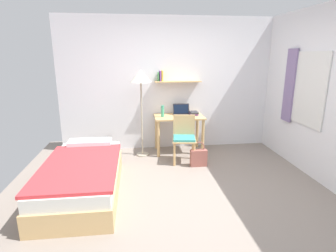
{
  "coord_description": "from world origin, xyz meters",
  "views": [
    {
      "loc": [
        -0.72,
        -3.34,
        1.88
      ],
      "look_at": [
        -0.25,
        0.51,
        0.85
      ],
      "focal_mm": 28.82,
      "sensor_mm": 36.0,
      "label": 1
    }
  ],
  "objects_px": {
    "desk": "(179,123)",
    "water_bottle": "(163,111)",
    "book_stack": "(194,113)",
    "bed": "(83,177)",
    "desk_chair": "(184,136)",
    "handbag": "(199,157)",
    "standing_lamp": "(141,81)",
    "laptop": "(181,112)"
  },
  "relations": [
    {
      "from": "bed",
      "to": "water_bottle",
      "type": "relative_size",
      "value": 8.6
    },
    {
      "from": "desk",
      "to": "laptop",
      "type": "xyz_separation_m",
      "value": [
        0.06,
        0.08,
        0.2
      ]
    },
    {
      "from": "standing_lamp",
      "to": "handbag",
      "type": "height_order",
      "value": "standing_lamp"
    },
    {
      "from": "standing_lamp",
      "to": "book_stack",
      "type": "xyz_separation_m",
      "value": [
        1.03,
        0.18,
        -0.66
      ]
    },
    {
      "from": "desk_chair",
      "to": "standing_lamp",
      "type": "bearing_deg",
      "value": 151.63
    },
    {
      "from": "bed",
      "to": "book_stack",
      "type": "height_order",
      "value": "book_stack"
    },
    {
      "from": "bed",
      "to": "standing_lamp",
      "type": "distance_m",
      "value": 2.01
    },
    {
      "from": "bed",
      "to": "water_bottle",
      "type": "height_order",
      "value": "water_bottle"
    },
    {
      "from": "bed",
      "to": "desk_chair",
      "type": "relative_size",
      "value": 2.3
    },
    {
      "from": "desk_chair",
      "to": "water_bottle",
      "type": "xyz_separation_m",
      "value": [
        -0.34,
        0.48,
        0.37
      ]
    },
    {
      "from": "laptop",
      "to": "water_bottle",
      "type": "relative_size",
      "value": 1.46
    },
    {
      "from": "desk",
      "to": "laptop",
      "type": "distance_m",
      "value": 0.22
    },
    {
      "from": "desk",
      "to": "book_stack",
      "type": "bearing_deg",
      "value": 11.79
    },
    {
      "from": "bed",
      "to": "book_stack",
      "type": "distance_m",
      "value": 2.51
    },
    {
      "from": "desk",
      "to": "standing_lamp",
      "type": "xyz_separation_m",
      "value": [
        -0.72,
        -0.12,
        0.83
      ]
    },
    {
      "from": "desk_chair",
      "to": "book_stack",
      "type": "height_order",
      "value": "desk_chair"
    },
    {
      "from": "desk",
      "to": "water_bottle",
      "type": "distance_m",
      "value": 0.41
    },
    {
      "from": "standing_lamp",
      "to": "laptop",
      "type": "xyz_separation_m",
      "value": [
        0.78,
        0.2,
        -0.64
      ]
    },
    {
      "from": "laptop",
      "to": "water_bottle",
      "type": "distance_m",
      "value": 0.41
    },
    {
      "from": "laptop",
      "to": "handbag",
      "type": "xyz_separation_m",
      "value": [
        0.17,
        -0.85,
        -0.62
      ]
    },
    {
      "from": "book_stack",
      "to": "standing_lamp",
      "type": "bearing_deg",
      "value": -170.01
    },
    {
      "from": "desk",
      "to": "desk_chair",
      "type": "distance_m",
      "value": 0.53
    },
    {
      "from": "desk",
      "to": "handbag",
      "type": "distance_m",
      "value": 0.9
    },
    {
      "from": "water_bottle",
      "to": "book_stack",
      "type": "height_order",
      "value": "water_bottle"
    },
    {
      "from": "book_stack",
      "to": "handbag",
      "type": "bearing_deg",
      "value": -95.43
    },
    {
      "from": "bed",
      "to": "laptop",
      "type": "height_order",
      "value": "laptop"
    },
    {
      "from": "desk",
      "to": "standing_lamp",
      "type": "height_order",
      "value": "standing_lamp"
    },
    {
      "from": "bed",
      "to": "book_stack",
      "type": "xyz_separation_m",
      "value": [
        1.89,
        1.57,
        0.52
      ]
    },
    {
      "from": "standing_lamp",
      "to": "laptop",
      "type": "distance_m",
      "value": 1.03
    },
    {
      "from": "water_bottle",
      "to": "handbag",
      "type": "xyz_separation_m",
      "value": [
        0.55,
        -0.73,
        -0.68
      ]
    },
    {
      "from": "desk_chair",
      "to": "laptop",
      "type": "xyz_separation_m",
      "value": [
        0.05,
        0.6,
        0.31
      ]
    },
    {
      "from": "book_stack",
      "to": "handbag",
      "type": "height_order",
      "value": "book_stack"
    },
    {
      "from": "desk_chair",
      "to": "desk",
      "type": "bearing_deg",
      "value": 91.19
    },
    {
      "from": "desk",
      "to": "book_stack",
      "type": "distance_m",
      "value": 0.36
    },
    {
      "from": "bed",
      "to": "desk_chair",
      "type": "distance_m",
      "value": 1.89
    },
    {
      "from": "water_bottle",
      "to": "book_stack",
      "type": "relative_size",
      "value": 0.97
    },
    {
      "from": "standing_lamp",
      "to": "desk",
      "type": "bearing_deg",
      "value": 9.22
    },
    {
      "from": "desk",
      "to": "desk_chair",
      "type": "relative_size",
      "value": 1.14
    },
    {
      "from": "standing_lamp",
      "to": "water_bottle",
      "type": "height_order",
      "value": "standing_lamp"
    },
    {
      "from": "desk",
      "to": "book_stack",
      "type": "xyz_separation_m",
      "value": [
        0.31,
        0.06,
        0.18
      ]
    },
    {
      "from": "desk_chair",
      "to": "standing_lamp",
      "type": "xyz_separation_m",
      "value": [
        -0.73,
        0.4,
        0.95
      ]
    },
    {
      "from": "desk_chair",
      "to": "book_stack",
      "type": "bearing_deg",
      "value": 63.0
    }
  ]
}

